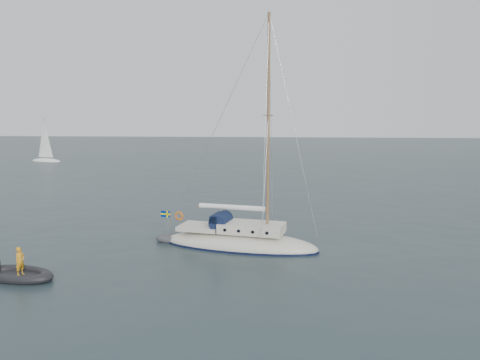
# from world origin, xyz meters

# --- Properties ---
(ground) EXTENTS (300.00, 300.00, 0.00)m
(ground) POSITION_xyz_m (0.00, 0.00, 0.00)
(ground) COLOR black
(ground) RESTS_ON ground
(sailboat) EXTENTS (9.17, 2.75, 13.05)m
(sailboat) POSITION_xyz_m (-2.98, -0.10, 0.99)
(sailboat) COLOR beige
(sailboat) RESTS_ON ground
(dinghy) EXTENTS (2.72, 1.23, 0.39)m
(dinghy) POSITION_xyz_m (-6.63, 0.75, 0.17)
(dinghy) COLOR #444548
(dinghy) RESTS_ON ground
(rib) EXTENTS (3.62, 1.65, 1.47)m
(rib) POSITION_xyz_m (-12.32, -6.24, 0.23)
(rib) COLOR black
(rib) RESTS_ON ground
(distant_yacht_a) EXTENTS (5.78, 3.08, 7.66)m
(distant_yacht_a) POSITION_xyz_m (-40.25, 47.65, 3.27)
(distant_yacht_a) COLOR white
(distant_yacht_a) RESTS_ON ground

